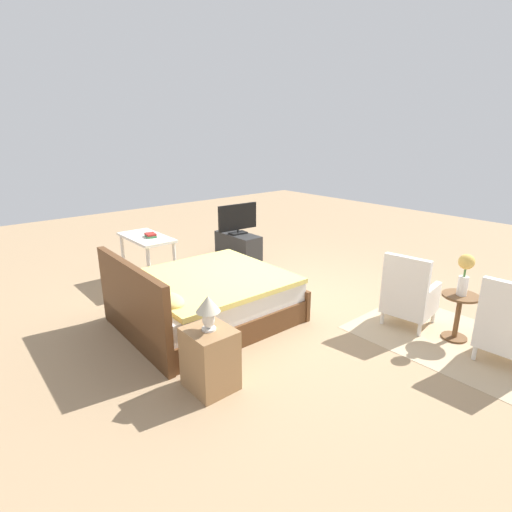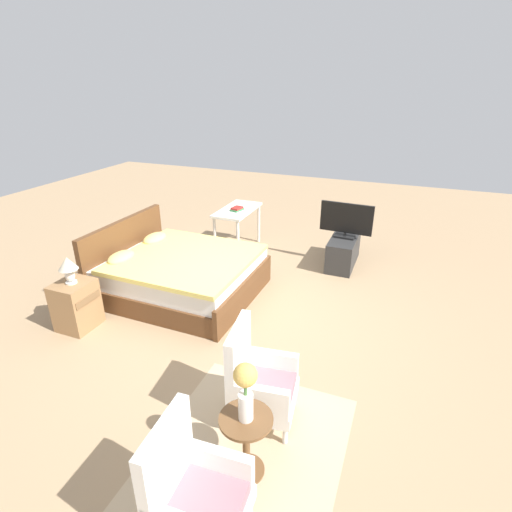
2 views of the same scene
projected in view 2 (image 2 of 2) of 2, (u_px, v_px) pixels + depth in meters
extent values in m
plane|color=#A38460|center=(241.00, 314.00, 5.15)|extent=(16.00, 16.00, 0.00)
cube|color=tan|center=(239.00, 468.00, 3.12)|extent=(2.10, 1.50, 0.01)
cube|color=brown|center=(183.00, 284.00, 5.61)|extent=(1.72, 2.01, 0.28)
cube|color=white|center=(182.00, 268.00, 5.50)|extent=(1.65, 1.93, 0.24)
cube|color=#EAD66B|center=(186.00, 259.00, 5.42)|extent=(1.69, 1.78, 0.06)
cube|color=brown|center=(125.00, 252.00, 5.81)|extent=(1.71, 0.11, 0.96)
cube|color=brown|center=(245.00, 293.00, 5.25)|extent=(1.71, 0.09, 0.40)
ellipsoid|color=#DBC670|center=(121.00, 257.00, 5.35)|extent=(0.45, 0.29, 0.14)
ellipsoid|color=#DBC670|center=(155.00, 238.00, 5.99)|extent=(0.45, 0.29, 0.14)
cylinder|color=white|center=(250.00, 507.00, 2.75)|extent=(0.04, 0.04, 0.16)
cylinder|color=white|center=(189.00, 487.00, 2.88)|extent=(0.04, 0.04, 0.16)
cube|color=gray|center=(203.00, 504.00, 2.51)|extent=(0.52, 0.52, 0.10)
cube|color=white|center=(167.00, 464.00, 2.47)|extent=(0.54, 0.11, 0.64)
cube|color=white|center=(217.00, 464.00, 2.68)|extent=(0.10, 0.52, 0.26)
cylinder|color=white|center=(285.00, 435.00, 3.30)|extent=(0.04, 0.04, 0.16)
cylinder|color=white|center=(294.00, 396.00, 3.71)|extent=(0.04, 0.04, 0.16)
cylinder|color=white|center=(232.00, 424.00, 3.40)|extent=(0.04, 0.04, 0.16)
cylinder|color=white|center=(246.00, 387.00, 3.81)|extent=(0.04, 0.04, 0.16)
cube|color=white|center=(264.00, 397.00, 3.50)|extent=(0.61, 0.61, 0.12)
cube|color=gray|center=(264.00, 388.00, 3.45)|extent=(0.56, 0.56, 0.10)
cube|color=white|center=(238.00, 358.00, 3.39)|extent=(0.55, 0.15, 0.64)
cube|color=white|center=(258.00, 400.00, 3.21)|extent=(0.14, 0.52, 0.26)
cube|color=white|center=(270.00, 363.00, 3.63)|extent=(0.14, 0.52, 0.26)
cylinder|color=brown|center=(247.00, 470.00, 3.09)|extent=(0.28, 0.28, 0.03)
cylinder|color=brown|center=(246.00, 445.00, 2.99)|extent=(0.06, 0.06, 0.50)
cylinder|color=brown|center=(246.00, 419.00, 2.88)|extent=(0.40, 0.40, 0.02)
cylinder|color=silver|center=(246.00, 407.00, 2.83)|extent=(0.11, 0.11, 0.22)
cylinder|color=#477538|center=(246.00, 389.00, 2.77)|extent=(0.02, 0.02, 0.10)
sphere|color=#E0B251|center=(245.00, 375.00, 2.72)|extent=(0.17, 0.17, 0.17)
cube|color=#997047|center=(76.00, 305.00, 4.79)|extent=(0.44, 0.40, 0.60)
cube|color=brown|center=(88.00, 300.00, 4.67)|extent=(0.37, 0.01, 0.09)
cylinder|color=silver|center=(71.00, 282.00, 4.66)|extent=(0.13, 0.13, 0.02)
ellipsoid|color=silver|center=(70.00, 275.00, 4.63)|extent=(0.11, 0.11, 0.16)
cone|color=beige|center=(67.00, 263.00, 4.56)|extent=(0.22, 0.22, 0.15)
cube|color=#2D2D2D|center=(343.00, 251.00, 6.45)|extent=(0.96, 0.40, 0.47)
cube|color=black|center=(345.00, 236.00, 6.35)|extent=(0.22, 0.33, 0.03)
cylinder|color=black|center=(345.00, 234.00, 6.33)|extent=(0.04, 0.04, 0.05)
cube|color=black|center=(346.00, 218.00, 6.23)|extent=(0.09, 0.82, 0.48)
cube|color=black|center=(347.00, 218.00, 6.25)|extent=(0.05, 0.76, 0.43)
cylinder|color=silver|center=(238.00, 241.00, 6.51)|extent=(0.05, 0.05, 0.71)
cylinder|color=silver|center=(259.00, 224.00, 7.31)|extent=(0.05, 0.05, 0.71)
cylinder|color=silver|center=(215.00, 238.00, 6.65)|extent=(0.05, 0.05, 0.71)
cylinder|color=silver|center=(238.00, 221.00, 7.45)|extent=(0.05, 0.05, 0.71)
cube|color=silver|center=(237.00, 210.00, 6.83)|extent=(1.04, 0.52, 0.04)
cube|color=#337A47|center=(237.00, 210.00, 6.73)|extent=(0.25, 0.19, 0.03)
cube|color=#AD2823|center=(237.00, 208.00, 6.72)|extent=(0.21, 0.17, 0.03)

